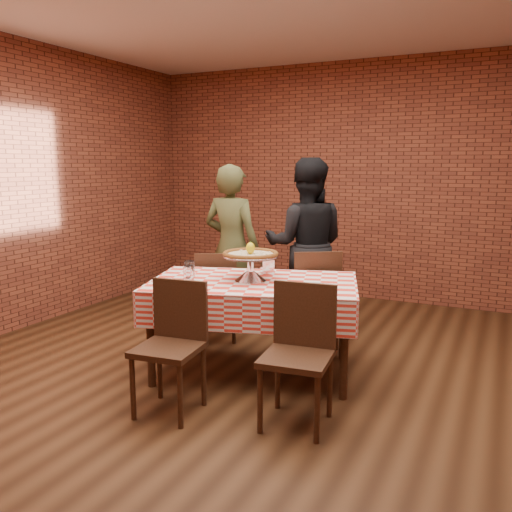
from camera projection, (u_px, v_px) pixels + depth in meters
name	position (u px, v px, depth m)	size (l,w,h in m)	color
ground	(252.00, 383.00, 4.06)	(6.00, 6.00, 0.00)	black
back_wall	(360.00, 182.00, 6.47)	(5.50, 5.50, 0.00)	brown
table	(253.00, 327.00, 4.23)	(1.60, 0.96, 0.75)	#3F2416
tablecloth	(253.00, 298.00, 4.19)	(1.63, 0.99, 0.27)	red
pizza_stand	(251.00, 268.00, 4.16)	(0.45, 0.45, 0.20)	silver
pizza	(250.00, 255.00, 4.15)	(0.44, 0.44, 0.03)	beige
lemon	(250.00, 248.00, 4.14)	(0.07, 0.07, 0.09)	yellow
water_glass_left	(189.00, 274.00, 4.11)	(0.08, 0.08, 0.13)	white
water_glass_right	(190.00, 269.00, 4.29)	(0.08, 0.08, 0.13)	white
side_plate	(315.00, 285.00, 4.00)	(0.14, 0.14, 0.01)	white
sweetener_packet_a	(327.00, 289.00, 3.89)	(0.05, 0.04, 0.01)	white
sweetener_packet_b	(326.00, 287.00, 3.94)	(0.05, 0.04, 0.01)	white
condiment_caddy	(267.00, 266.00, 4.40)	(0.10, 0.08, 0.14)	silver
chair_near_left	(168.00, 350.00, 3.52)	(0.41, 0.41, 0.89)	#3F2416
chair_near_right	(296.00, 358.00, 3.35)	(0.42, 0.42, 0.90)	#3F2416
chair_far_left	(217.00, 295.00, 5.05)	(0.38, 0.38, 0.86)	#3F2416
chair_far_right	(313.00, 297.00, 4.89)	(0.43, 0.43, 0.91)	#3F2416
diner_olive	(232.00, 247.00, 5.38)	(0.61, 0.40, 1.67)	#444725
diner_black	(306.00, 245.00, 5.30)	(0.84, 0.66, 1.73)	black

